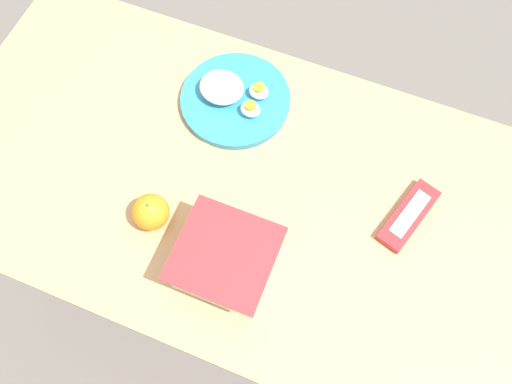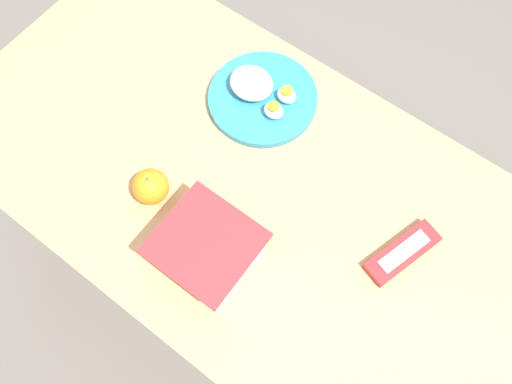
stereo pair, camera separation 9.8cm
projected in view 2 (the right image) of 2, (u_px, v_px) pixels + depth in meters
ground_plane at (246, 269)px, 1.73m from camera, size 10.00×10.00×0.00m
table at (240, 198)px, 1.13m from camera, size 1.27×0.68×0.77m
food_container at (208, 251)px, 0.92m from camera, size 0.17×0.17×0.10m
orange_fruit at (151, 187)px, 0.97m from camera, size 0.07×0.07×0.07m
rice_plate at (261, 95)px, 1.08m from camera, size 0.24×0.24×0.06m
candy_bar at (403, 253)px, 0.95m from camera, size 0.10×0.16×0.02m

